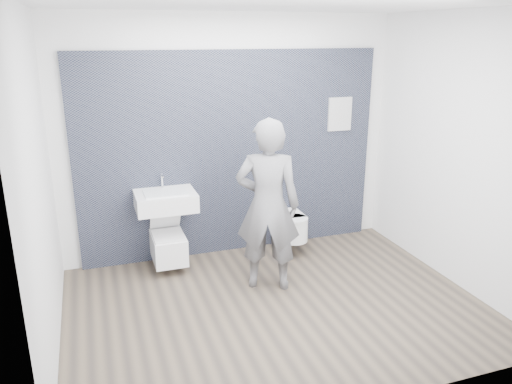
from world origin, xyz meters
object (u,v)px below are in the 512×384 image
object	(u,v)px
washbasin	(166,200)
visitor	(268,206)
toilet_square	(168,245)
toilet_rounded	(291,226)

from	to	relation	value
washbasin	visitor	size ratio (longest dim) A/B	0.36
washbasin	visitor	xyz separation A→B (m)	(0.92, -0.76, 0.09)
toilet_square	toilet_rounded	size ratio (longest dim) A/B	1.18
toilet_square	toilet_rounded	bearing A→B (deg)	-0.65
washbasin	visitor	world-z (taller)	visitor
visitor	washbasin	bearing A→B (deg)	-16.98
toilet_square	visitor	bearing A→B (deg)	-39.25
toilet_rounded	visitor	xyz separation A→B (m)	(-0.58, -0.73, 0.57)
washbasin	visitor	bearing A→B (deg)	-39.72
visitor	toilet_rounded	bearing A→B (deg)	-105.42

